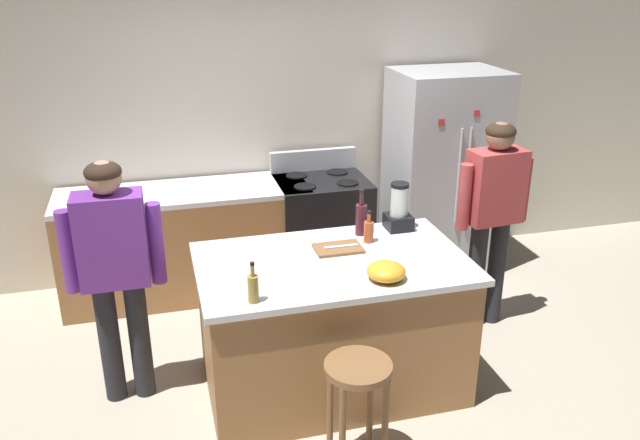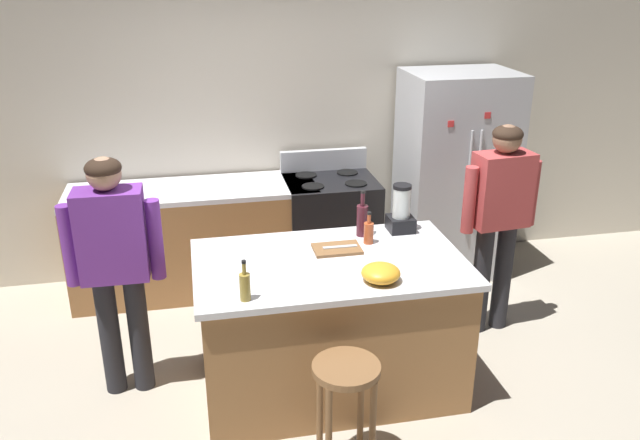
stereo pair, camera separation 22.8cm
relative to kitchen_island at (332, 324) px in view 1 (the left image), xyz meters
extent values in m
plane|color=#B2A893|center=(0.00, 0.00, -0.46)|extent=(14.00, 14.00, 0.00)
cube|color=beige|center=(0.00, 1.95, 0.89)|extent=(8.00, 0.10, 2.70)
cube|color=#9E6B3D|center=(0.00, 0.00, -0.02)|extent=(1.60, 0.94, 0.87)
cube|color=silver|center=(0.00, 0.00, 0.43)|extent=(1.66, 1.00, 0.04)
cube|color=#9E6B3D|center=(-0.80, 1.55, -0.02)|extent=(2.00, 0.64, 0.87)
cube|color=silver|center=(-0.80, 1.55, 0.43)|extent=(2.00, 0.64, 0.04)
cube|color=#B7BABF|center=(1.44, 1.50, 0.43)|extent=(0.90, 0.70, 1.77)
cylinder|color=#B7BABF|center=(1.40, 1.13, 0.52)|extent=(0.02, 0.02, 0.80)
cylinder|color=#B7BABF|center=(1.48, 1.13, 0.52)|extent=(0.02, 0.02, 0.80)
cube|color=#3FB259|center=(1.44, 1.15, 0.52)|extent=(0.05, 0.01, 0.05)
cube|color=red|center=(1.21, 1.15, 0.97)|extent=(0.05, 0.01, 0.05)
cube|color=red|center=(1.52, 1.15, 1.03)|extent=(0.05, 0.01, 0.05)
cube|color=yellow|center=(1.70, 1.15, 0.87)|extent=(0.05, 0.01, 0.05)
cube|color=#3FB259|center=(1.62, 1.15, 0.36)|extent=(0.05, 0.01, 0.05)
cube|color=black|center=(0.34, 1.52, 0.00)|extent=(0.76, 0.64, 0.91)
cube|color=black|center=(0.34, 1.20, -0.05)|extent=(0.60, 0.01, 0.24)
cube|color=#B7BABF|center=(0.34, 1.81, 0.54)|extent=(0.76, 0.06, 0.18)
cylinder|color=black|center=(0.16, 1.37, 0.46)|extent=(0.18, 0.18, 0.01)
cylinder|color=black|center=(0.52, 1.37, 0.46)|extent=(0.18, 0.18, 0.01)
cylinder|color=black|center=(0.16, 1.67, 0.46)|extent=(0.18, 0.18, 0.01)
cylinder|color=black|center=(0.52, 1.67, 0.46)|extent=(0.18, 0.18, 0.01)
cylinder|color=#26262B|center=(-1.38, 0.23, -0.05)|extent=(0.13, 0.13, 0.81)
cylinder|color=#26262B|center=(-1.20, 0.23, -0.05)|extent=(0.13, 0.13, 0.81)
cube|color=#723399|center=(-1.29, 0.23, 0.64)|extent=(0.40, 0.23, 0.57)
cylinder|color=#723399|center=(-1.54, 0.23, 0.59)|extent=(0.09, 0.09, 0.51)
cylinder|color=#723399|center=(-1.04, 0.23, 0.59)|extent=(0.09, 0.09, 0.51)
sphere|color=tan|center=(-1.29, 0.23, 1.02)|extent=(0.20, 0.20, 0.20)
ellipsoid|color=#332319|center=(-1.29, 0.23, 1.06)|extent=(0.21, 0.21, 0.12)
cylinder|color=#26262B|center=(1.43, 0.47, -0.03)|extent=(0.14, 0.14, 0.85)
cylinder|color=#26262B|center=(1.25, 0.45, -0.03)|extent=(0.14, 0.14, 0.85)
cube|color=#B23F3F|center=(1.34, 0.46, 0.66)|extent=(0.42, 0.26, 0.53)
cylinder|color=#B23F3F|center=(1.59, 0.49, 0.61)|extent=(0.10, 0.10, 0.48)
cylinder|color=#B23F3F|center=(1.09, 0.44, 0.61)|extent=(0.10, 0.10, 0.48)
sphere|color=#8C664C|center=(1.34, 0.46, 1.03)|extent=(0.22, 0.22, 0.20)
ellipsoid|color=#332319|center=(1.34, 0.46, 1.06)|extent=(0.23, 0.23, 0.12)
cylinder|color=brown|center=(-0.08, -0.77, 0.20)|extent=(0.36, 0.36, 0.04)
cylinder|color=brown|center=(-0.20, -0.88, -0.14)|extent=(0.04, 0.04, 0.64)
cylinder|color=brown|center=(0.04, -0.88, -0.14)|extent=(0.04, 0.04, 0.64)
cylinder|color=brown|center=(-0.20, -0.65, -0.14)|extent=(0.04, 0.04, 0.64)
cylinder|color=brown|center=(0.04, -0.65, -0.14)|extent=(0.04, 0.04, 0.64)
cube|color=black|center=(0.57, 0.37, 0.50)|extent=(0.17, 0.17, 0.10)
cylinder|color=silver|center=(0.57, 0.37, 0.65)|extent=(0.12, 0.12, 0.20)
cylinder|color=black|center=(0.57, 0.37, 0.77)|extent=(0.12, 0.12, 0.02)
cylinder|color=#471923|center=(0.29, 0.34, 0.56)|extent=(0.08, 0.08, 0.21)
cylinder|color=#471923|center=(0.29, 0.34, 0.71)|extent=(0.03, 0.03, 0.09)
cylinder|color=black|center=(0.29, 0.34, 0.76)|extent=(0.03, 0.03, 0.02)
cylinder|color=olive|center=(-0.55, -0.39, 0.53)|extent=(0.06, 0.06, 0.15)
cylinder|color=olive|center=(-0.55, -0.39, 0.64)|extent=(0.02, 0.02, 0.07)
cylinder|color=black|center=(-0.55, -0.39, 0.68)|extent=(0.03, 0.03, 0.02)
cylinder|color=#B24C26|center=(0.30, 0.21, 0.52)|extent=(0.06, 0.06, 0.14)
cylinder|color=#B24C26|center=(0.30, 0.21, 0.62)|extent=(0.02, 0.02, 0.06)
cylinder|color=black|center=(0.30, 0.21, 0.66)|extent=(0.03, 0.03, 0.02)
ellipsoid|color=orange|center=(0.23, -0.32, 0.50)|extent=(0.23, 0.23, 0.10)
cube|color=brown|center=(0.08, 0.14, 0.46)|extent=(0.30, 0.20, 0.02)
cube|color=#B7BABF|center=(0.10, 0.14, 0.47)|extent=(0.22, 0.03, 0.01)
camera|label=1|loc=(-1.00, -3.45, 2.17)|focal=36.39mm
camera|label=2|loc=(-0.78, -3.50, 2.17)|focal=36.39mm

